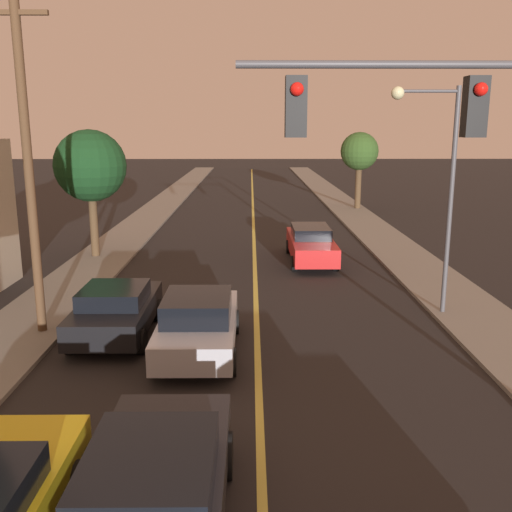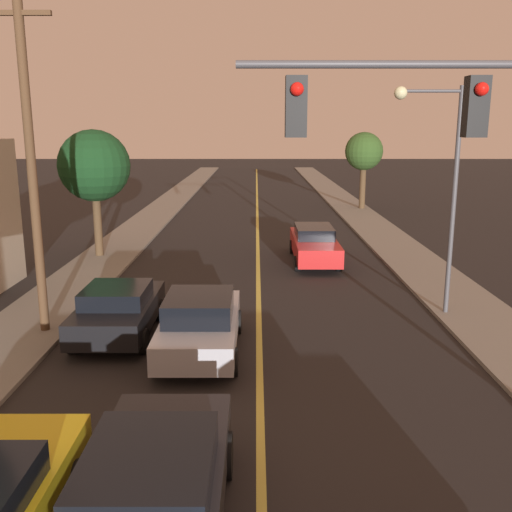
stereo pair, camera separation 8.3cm
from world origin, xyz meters
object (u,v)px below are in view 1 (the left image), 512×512
object	(u,v)px
car_far_oncoming	(311,244)
streetlamp_right	(436,169)
tree_left_far	(90,166)
utility_pole_left	(28,163)
traffic_signal_mast	(499,171)
car_near_lane_front	(153,493)
car_near_lane_second	(198,323)
car_outer_lane_second	(116,310)
tree_right_near	(359,152)

from	to	relation	value
car_far_oncoming	streetlamp_right	xyz separation A→B (m)	(2.75, -7.08, 3.60)
streetlamp_right	tree_left_far	bearing A→B (deg)	147.05
utility_pole_left	traffic_signal_mast	bearing A→B (deg)	-31.68
car_near_lane_front	car_near_lane_second	world-z (taller)	car_near_lane_second
car_far_oncoming	traffic_signal_mast	xyz separation A→B (m)	(1.33, -14.47, 4.09)
car_outer_lane_second	tree_right_near	bearing A→B (deg)	65.65
car_far_oncoming	traffic_signal_mast	world-z (taller)	traffic_signal_mast
tree_left_far	tree_right_near	size ratio (longest dim) A/B	1.04
car_far_oncoming	tree_right_near	distance (m)	16.35
utility_pole_left	tree_left_far	distance (m)	9.34
car_outer_lane_second	streetlamp_right	world-z (taller)	streetlamp_right
car_far_oncoming	traffic_signal_mast	bearing A→B (deg)	95.25
car_outer_lane_second	utility_pole_left	bearing A→B (deg)	175.78
utility_pole_left	tree_right_near	size ratio (longest dim) A/B	1.71
tree_right_near	traffic_signal_mast	bearing A→B (deg)	-96.61
traffic_signal_mast	streetlamp_right	size ratio (longest dim) A/B	1.01
car_far_oncoming	car_outer_lane_second	bearing A→B (deg)	55.05
car_far_oncoming	tree_left_far	xyz separation A→B (m)	(-9.18, 0.66, 3.16)
car_near_lane_second	traffic_signal_mast	xyz separation A→B (m)	(5.15, -4.51, 4.07)
car_far_oncoming	streetlamp_right	size ratio (longest dim) A/B	0.79
car_near_lane_front	car_far_oncoming	world-z (taller)	same
car_near_lane_front	utility_pole_left	size ratio (longest dim) A/B	0.55
utility_pole_left	tree_right_near	xyz separation A→B (m)	(12.96, 23.93, -0.74)
car_outer_lane_second	utility_pole_left	size ratio (longest dim) A/B	0.47
tree_right_near	car_near_lane_front	bearing A→B (deg)	-105.05
car_outer_lane_second	streetlamp_right	size ratio (longest dim) A/B	0.62
utility_pole_left	car_near_lane_second	bearing A→B (deg)	-17.29
car_near_lane_front	tree_right_near	world-z (taller)	tree_right_near
car_far_oncoming	traffic_signal_mast	distance (m)	15.10
car_near_lane_front	car_far_oncoming	xyz separation A→B (m)	(3.82, 16.65, -0.03)
car_near_lane_second	tree_left_far	distance (m)	12.30
traffic_signal_mast	streetlamp_right	xyz separation A→B (m)	(1.42, 7.40, -0.49)
car_near_lane_second	tree_left_far	size ratio (longest dim) A/B	0.83
car_near_lane_front	tree_left_far	distance (m)	18.39
car_near_lane_front	streetlamp_right	bearing A→B (deg)	55.56
car_outer_lane_second	car_far_oncoming	bearing A→B (deg)	55.05
car_near_lane_front	car_outer_lane_second	distance (m)	8.22
car_outer_lane_second	traffic_signal_mast	distance (m)	10.25
car_near_lane_front	tree_left_far	bearing A→B (deg)	107.23
car_near_lane_front	tree_left_far	size ratio (longest dim) A/B	0.90
tree_left_far	tree_right_near	xyz separation A→B (m)	(13.97, 14.67, -0.03)
car_near_lane_front	car_outer_lane_second	xyz separation A→B (m)	(-2.30, 7.89, -0.05)
streetlamp_right	tree_right_near	bearing A→B (deg)	84.81
car_near_lane_second	tree_left_far	world-z (taller)	tree_left_far
tree_left_far	traffic_signal_mast	bearing A→B (deg)	-55.21
traffic_signal_mast	tree_right_near	xyz separation A→B (m)	(3.45, 29.80, -0.96)
tree_right_near	utility_pole_left	bearing A→B (deg)	-118.45
utility_pole_left	tree_left_far	bearing A→B (deg)	96.17
car_near_lane_second	utility_pole_left	bearing A→B (deg)	162.71
streetlamp_right	tree_left_far	distance (m)	14.22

